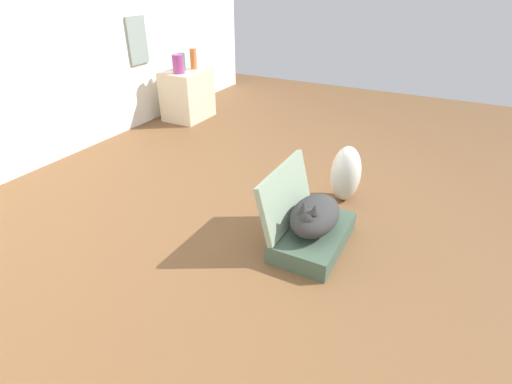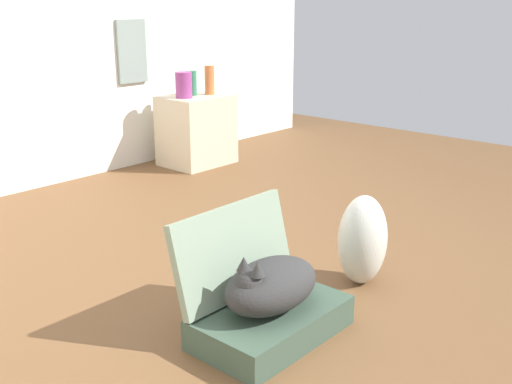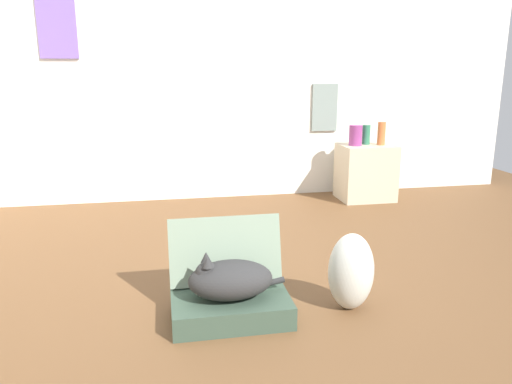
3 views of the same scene
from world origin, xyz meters
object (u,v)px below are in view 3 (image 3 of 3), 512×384
Objects in this scene: side_table at (366,172)px; vase_tall at (356,135)px; suitcase_base at (231,308)px; vase_short at (381,133)px; plastic_bag_white at (351,272)px; vase_round at (366,135)px; cat at (229,279)px.

vase_tall is at bearing -174.89° from side_table.
suitcase_base is 2.71× the size of vase_short.
side_table is 2.80× the size of vase_tall.
vase_round is (1.02, 2.24, 0.43)m from plastic_bag_white.
suitcase_base is at bearing -179.90° from plastic_bag_white.
vase_short reaches higher than vase_tall.
side_table is 0.40m from vase_tall.
suitcase_base is at bearing -2.08° from cat.
vase_tall is at bearing 54.85° from suitcase_base.
vase_short is (1.15, 2.18, 0.45)m from plastic_bag_white.
side_table is at bearing 52.62° from cat.
cat is 1.20× the size of plastic_bag_white.
suitcase_base is 2.75m from vase_tall.
plastic_bag_white is 2.18× the size of vase_tall.
vase_tall is at bearing 68.01° from plastic_bag_white.
vase_short reaches higher than vase_round.
vase_round is at bearing 65.62° from plastic_bag_white.
side_table is at bearing -90.00° from vase_round.
side_table is at bearing 65.24° from plastic_bag_white.
suitcase_base is 1.12× the size of side_table.
cat is 0.67m from plastic_bag_white.
vase_short is (0.13, -0.03, 0.39)m from side_table.
plastic_bag_white is 0.78× the size of side_table.
vase_tall is (1.54, 2.19, 0.59)m from suitcase_base.
cat is at bearing -129.82° from vase_short.
cat is 2.78m from side_table.
cat is 2.69× the size of vase_round.
plastic_bag_white is at bearing -117.80° from vase_short.
plastic_bag_white is 2.40m from vase_tall.
vase_short is 0.15m from vase_round.
suitcase_base is at bearing -125.15° from vase_tall.
side_table is 0.41m from vase_short.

